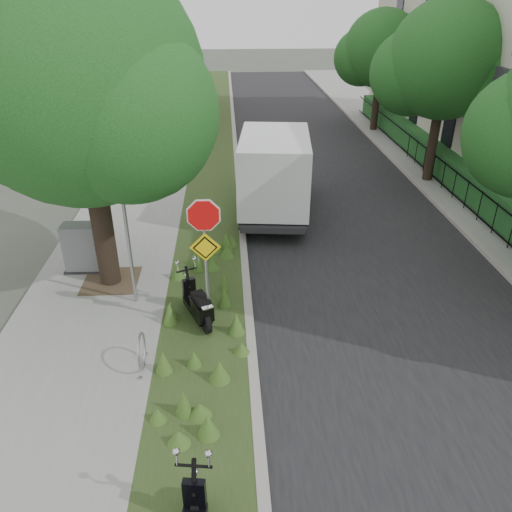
{
  "coord_description": "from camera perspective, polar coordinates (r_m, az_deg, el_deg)",
  "views": [
    {
      "loc": [
        -0.9,
        -8.49,
        6.81
      ],
      "look_at": [
        -0.29,
        1.75,
        1.3
      ],
      "focal_mm": 35.0,
      "sensor_mm": 36.0,
      "label": 1
    }
  ],
  "objects": [
    {
      "name": "kerb_far",
      "position": [
        21.03,
        17.61,
        8.21
      ],
      "size": [
        0.2,
        60.0,
        0.13
      ],
      "primitive_type": "cube",
      "color": "#9E9991",
      "rests_on": "ground"
    },
    {
      "name": "sign_assembly",
      "position": [
        10.13,
        -5.86,
        1.83
      ],
      "size": [
        0.94,
        0.08,
        3.22
      ],
      "color": "#A5A8AD",
      "rests_on": "ground"
    },
    {
      "name": "brick_building",
      "position": [
        31.78,
        -20.63,
        21.95
      ],
      "size": [
        9.4,
        10.4,
        8.3
      ],
      "color": "maroon",
      "rests_on": "ground"
    },
    {
      "name": "scooter_near",
      "position": [
        11.28,
        -6.51,
        -5.96
      ],
      "size": [
        0.8,
        1.56,
        0.79
      ],
      "color": "black",
      "rests_on": "ground"
    },
    {
      "name": "far_tree_c",
      "position": [
        27.81,
        14.02,
        21.61
      ],
      "size": [
        4.37,
        3.89,
        5.93
      ],
      "color": "black",
      "rests_on": "ground"
    },
    {
      "name": "street_tree_main",
      "position": [
        11.96,
        -19.65,
        17.05
      ],
      "size": [
        6.21,
        5.54,
        7.66
      ],
      "color": "black",
      "rests_on": "ground"
    },
    {
      "name": "footpath_far",
      "position": [
        21.68,
        21.86,
        8.08
      ],
      "size": [
        3.2,
        60.0,
        0.12
      ],
      "primitive_type": "cube",
      "color": "gray",
      "rests_on": "ground"
    },
    {
      "name": "fence_far",
      "position": [
        21.1,
        19.65,
        9.7
      ],
      "size": [
        0.04,
        24.0,
        1.0
      ],
      "color": "black",
      "rests_on": "ground"
    },
    {
      "name": "road",
      "position": [
        20.08,
        8.1,
        8.17
      ],
      "size": [
        7.0,
        60.0,
        0.01
      ],
      "primitive_type": "cube",
      "color": "black",
      "rests_on": "ground"
    },
    {
      "name": "bare_post",
      "position": [
        11.54,
        -14.6,
        3.31
      ],
      "size": [
        0.08,
        0.08,
        4.0
      ],
      "color": "#A5A8AD",
      "rests_on": "ground"
    },
    {
      "name": "far_tree_b",
      "position": [
        20.27,
        20.64,
        19.68
      ],
      "size": [
        4.83,
        4.31,
        6.56
      ],
      "color": "black",
      "rests_on": "ground"
    },
    {
      "name": "kerb_near",
      "position": [
        19.69,
        -2.04,
        8.2
      ],
      "size": [
        0.2,
        60.0,
        0.13
      ],
      "primitive_type": "cube",
      "color": "#9E9991",
      "rests_on": "ground"
    },
    {
      "name": "hedge_far",
      "position": [
        21.38,
        21.41,
        9.63
      ],
      "size": [
        1.0,
        24.0,
        1.1
      ],
      "primitive_type": "cube",
      "color": "#19481F",
      "rests_on": "footpath_far"
    },
    {
      "name": "utility_cabinet",
      "position": [
        14.0,
        -19.3,
        0.86
      ],
      "size": [
        0.98,
        0.66,
        1.3
      ],
      "color": "#262628",
      "rests_on": "ground"
    },
    {
      "name": "verge",
      "position": [
        19.69,
        -4.98,
        8.1
      ],
      "size": [
        2.0,
        60.0,
        0.12
      ],
      "primitive_type": "cube",
      "color": "#2D3F1B",
      "rests_on": "ground"
    },
    {
      "name": "ground",
      "position": [
        10.92,
        2.12,
        -10.35
      ],
      "size": [
        120.0,
        120.0,
        0.0
      ],
      "primitive_type": "plane",
      "color": "#4C5147",
      "rests_on": "ground"
    },
    {
      "name": "box_truck",
      "position": [
        16.7,
        2.13,
        9.87
      ],
      "size": [
        2.59,
        5.44,
        2.37
      ],
      "color": "#262628",
      "rests_on": "ground"
    },
    {
      "name": "sidewalk_near",
      "position": [
        19.97,
        -12.96,
        7.77
      ],
      "size": [
        3.5,
        60.0,
        0.12
      ],
      "primitive_type": "cube",
      "color": "gray",
      "rests_on": "ground"
    },
    {
      "name": "bike_hoop",
      "position": [
        10.26,
        -12.96,
        -10.58
      ],
      "size": [
        0.06,
        0.78,
        0.77
      ],
      "color": "#A5A8AD",
      "rests_on": "ground"
    }
  ]
}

